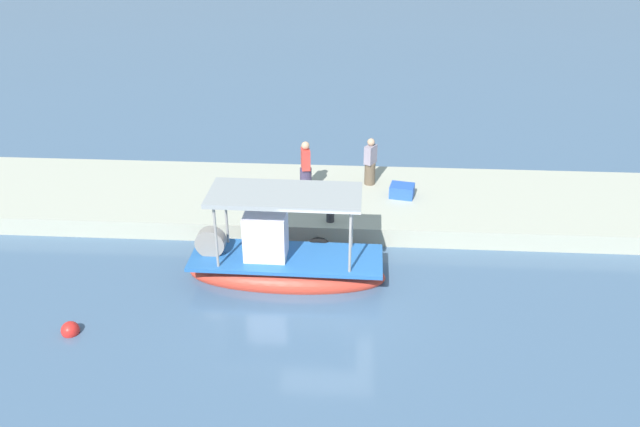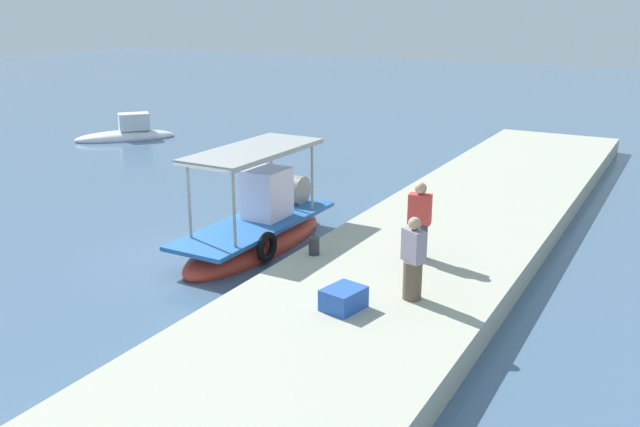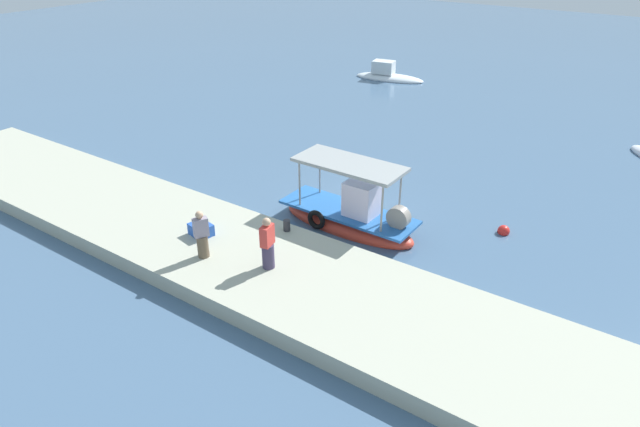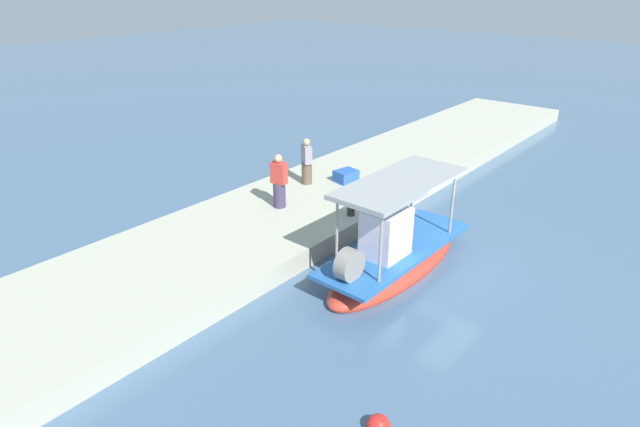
# 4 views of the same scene
# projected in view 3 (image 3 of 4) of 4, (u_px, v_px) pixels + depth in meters

# --- Properties ---
(ground_plane) EXTENTS (120.00, 120.00, 0.00)m
(ground_plane) POSITION_uv_depth(u_px,v_px,m) (329.00, 212.00, 21.23)
(ground_plane) COLOR #466381
(dock_quay) EXTENTS (36.00, 4.73, 0.57)m
(dock_quay) POSITION_uv_depth(u_px,v_px,m) (248.00, 262.00, 17.66)
(dock_quay) COLOR #B0B19C
(dock_quay) RESTS_ON ground_plane
(main_fishing_boat) EXTENTS (5.37, 1.83, 2.90)m
(main_fishing_boat) POSITION_uv_depth(u_px,v_px,m) (350.00, 216.00, 19.99)
(main_fishing_boat) COLOR red
(main_fishing_boat) RESTS_ON ground_plane
(fisherman_near_bollard) EXTENTS (0.49, 0.52, 1.61)m
(fisherman_near_bollard) POSITION_uv_depth(u_px,v_px,m) (202.00, 236.00, 17.09)
(fisherman_near_bollard) COLOR brown
(fisherman_near_bollard) RESTS_ON dock_quay
(fisherman_by_crate) EXTENTS (0.44, 0.52, 1.71)m
(fisherman_by_crate) POSITION_uv_depth(u_px,v_px,m) (268.00, 245.00, 16.53)
(fisherman_by_crate) COLOR #3F3653
(fisherman_by_crate) RESTS_ON dock_quay
(mooring_bollard) EXTENTS (0.24, 0.24, 0.40)m
(mooring_bollard) POSITION_uv_depth(u_px,v_px,m) (287.00, 225.00, 18.77)
(mooring_bollard) COLOR #2D2D33
(mooring_bollard) RESTS_ON dock_quay
(cargo_crate) EXTENTS (0.85, 0.73, 0.40)m
(cargo_crate) POSITION_uv_depth(u_px,v_px,m) (201.00, 230.00, 18.52)
(cargo_crate) COLOR blue
(cargo_crate) RESTS_ON dock_quay
(marker_buoy) EXTENTS (0.44, 0.44, 0.44)m
(marker_buoy) POSITION_uv_depth(u_px,v_px,m) (504.00, 231.00, 19.80)
(marker_buoy) COLOR red
(marker_buoy) RESTS_ON ground_plane
(moored_boat_mid) EXTENTS (5.11, 2.49, 1.49)m
(moored_boat_mid) POSITION_uv_depth(u_px,v_px,m) (388.00, 76.00, 38.72)
(moored_boat_mid) COLOR white
(moored_boat_mid) RESTS_ON ground_plane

